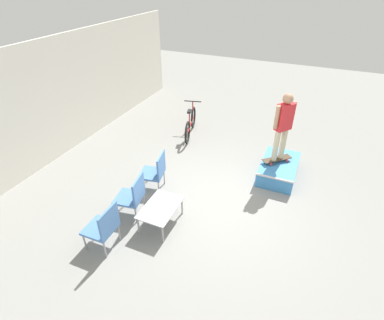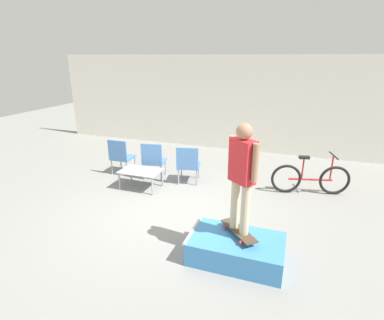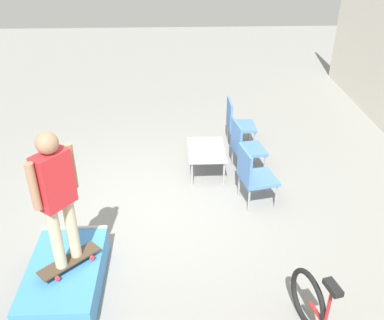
{
  "view_description": "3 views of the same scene",
  "coord_description": "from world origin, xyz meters",
  "px_view_note": "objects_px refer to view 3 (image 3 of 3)",
  "views": [
    {
      "loc": [
        -4.84,
        -1.52,
        4.41
      ],
      "look_at": [
        0.18,
        0.67,
        0.83
      ],
      "focal_mm": 28.0,
      "sensor_mm": 36.0,
      "label": 1
    },
    {
      "loc": [
        2.22,
        -4.9,
        2.95
      ],
      "look_at": [
        0.29,
        0.6,
        0.92
      ],
      "focal_mm": 28.0,
      "sensor_mm": 36.0,
      "label": 2
    },
    {
      "loc": [
        5.33,
        0.3,
        3.95
      ],
      "look_at": [
        -0.01,
        0.52,
        0.84
      ],
      "focal_mm": 40.0,
      "sensor_mm": 36.0,
      "label": 3
    }
  ],
  "objects_px": {
    "skate_ramp_box": "(66,277)",
    "patio_chair_center": "(244,145)",
    "coffee_table": "(206,152)",
    "patio_chair_right": "(253,174)",
    "skateboard_on_ramp": "(69,261)",
    "patio_chair_left": "(237,122)",
    "person_skater": "(56,191)"
  },
  "relations": [
    {
      "from": "skateboard_on_ramp",
      "to": "coffee_table",
      "type": "height_order",
      "value": "skateboard_on_ramp"
    },
    {
      "from": "person_skater",
      "to": "patio_chair_center",
      "type": "bearing_deg",
      "value": 174.57
    },
    {
      "from": "patio_chair_left",
      "to": "person_skater",
      "type": "bearing_deg",
      "value": 144.77
    },
    {
      "from": "coffee_table",
      "to": "patio_chair_left",
      "type": "distance_m",
      "value": 1.13
    },
    {
      "from": "skate_ramp_box",
      "to": "skateboard_on_ramp",
      "type": "bearing_deg",
      "value": 85.5
    },
    {
      "from": "patio_chair_center",
      "to": "skateboard_on_ramp",
      "type": "bearing_deg",
      "value": 127.57
    },
    {
      "from": "skate_ramp_box",
      "to": "patio_chair_center",
      "type": "xyz_separation_m",
      "value": [
        -2.62,
        2.5,
        0.33
      ]
    },
    {
      "from": "skate_ramp_box",
      "to": "person_skater",
      "type": "relative_size",
      "value": 0.86
    },
    {
      "from": "skateboard_on_ramp",
      "to": "patio_chair_left",
      "type": "height_order",
      "value": "patio_chair_left"
    },
    {
      "from": "skateboard_on_ramp",
      "to": "patio_chair_left",
      "type": "distance_m",
      "value": 4.3
    },
    {
      "from": "person_skater",
      "to": "coffee_table",
      "type": "distance_m",
      "value": 3.35
    },
    {
      "from": "coffee_table",
      "to": "patio_chair_center",
      "type": "bearing_deg",
      "value": 88.5
    },
    {
      "from": "skate_ramp_box",
      "to": "patio_chair_left",
      "type": "xyz_separation_m",
      "value": [
        -3.56,
        2.49,
        0.33
      ]
    },
    {
      "from": "coffee_table",
      "to": "patio_chair_center",
      "type": "xyz_separation_m",
      "value": [
        0.02,
        0.64,
        0.13
      ]
    },
    {
      "from": "patio_chair_center",
      "to": "patio_chair_right",
      "type": "relative_size",
      "value": 1.0
    },
    {
      "from": "skateboard_on_ramp",
      "to": "coffee_table",
      "type": "bearing_deg",
      "value": -167.56
    },
    {
      "from": "skate_ramp_box",
      "to": "patio_chair_left",
      "type": "distance_m",
      "value": 4.36
    },
    {
      "from": "patio_chair_left",
      "to": "patio_chair_right",
      "type": "height_order",
      "value": "same"
    },
    {
      "from": "patio_chair_left",
      "to": "patio_chair_right",
      "type": "relative_size",
      "value": 1.0
    },
    {
      "from": "coffee_table",
      "to": "patio_chair_right",
      "type": "xyz_separation_m",
      "value": [
        0.94,
        0.64,
        0.13
      ]
    },
    {
      "from": "patio_chair_right",
      "to": "patio_chair_center",
      "type": "bearing_deg",
      "value": -11.76
    },
    {
      "from": "patio_chair_center",
      "to": "person_skater",
      "type": "bearing_deg",
      "value": 127.57
    },
    {
      "from": "patio_chair_left",
      "to": "skate_ramp_box",
      "type": "bearing_deg",
      "value": 143.81
    },
    {
      "from": "coffee_table",
      "to": "patio_chair_left",
      "type": "height_order",
      "value": "patio_chair_left"
    },
    {
      "from": "coffee_table",
      "to": "patio_chair_right",
      "type": "relative_size",
      "value": 1.0
    },
    {
      "from": "skateboard_on_ramp",
      "to": "person_skater",
      "type": "relative_size",
      "value": 0.41
    },
    {
      "from": "patio_chair_right",
      "to": "skateboard_on_ramp",
      "type": "bearing_deg",
      "value": 113.34
    },
    {
      "from": "patio_chair_left",
      "to": "skateboard_on_ramp",
      "type": "bearing_deg",
      "value": 144.77
    },
    {
      "from": "skate_ramp_box",
      "to": "patio_chair_left",
      "type": "relative_size",
      "value": 1.51
    },
    {
      "from": "person_skater",
      "to": "coffee_table",
      "type": "xyz_separation_m",
      "value": [
        -2.64,
        1.78,
        -1.03
      ]
    },
    {
      "from": "person_skater",
      "to": "patio_chair_center",
      "type": "relative_size",
      "value": 1.74
    },
    {
      "from": "skate_ramp_box",
      "to": "skateboard_on_ramp",
      "type": "height_order",
      "value": "skateboard_on_ramp"
    }
  ]
}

